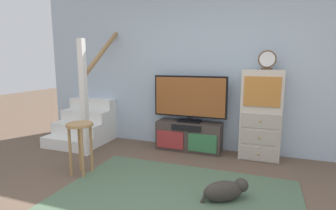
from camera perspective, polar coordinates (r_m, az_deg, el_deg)
back_wall at (r=4.47m, az=9.38°, el=7.77°), size 6.40×0.12×2.70m
area_rug at (r=3.04m, az=1.57°, el=-19.40°), size 2.60×1.80×0.01m
media_console at (r=4.45m, az=4.51°, el=-6.68°), size 1.07×0.38×0.48m
television at (r=4.34m, az=4.71°, el=1.59°), size 1.21×0.22×0.76m
side_cabinet at (r=4.20m, az=19.28°, el=-2.06°), size 0.58×0.38×1.35m
desk_clock at (r=4.11m, az=20.52°, el=9.03°), size 0.25×0.08×0.27m
staircase at (r=5.27m, az=-16.17°, el=-3.00°), size 1.00×1.36×2.20m
bar_stool_near at (r=3.63m, az=-18.34°, el=-6.40°), size 0.34×0.34×0.68m
dog at (r=3.02m, az=12.29°, el=-17.47°), size 0.49×0.41×0.23m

